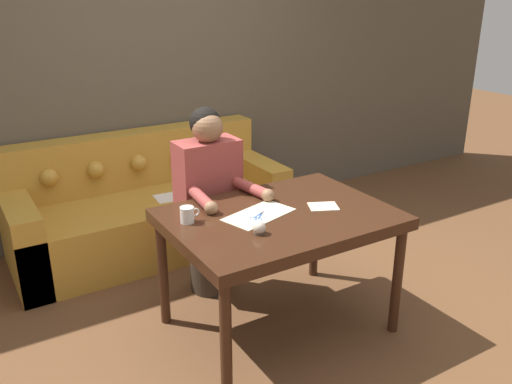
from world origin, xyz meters
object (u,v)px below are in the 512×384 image
mug (187,215)px  pin_cushion (259,228)px  dining_table (279,226)px  couch (148,209)px  person (209,203)px  scissors (260,215)px

mug → pin_cushion: mug is taller
dining_table → couch: bearing=100.2°
dining_table → person: bearing=103.7°
person → pin_cushion: size_ratio=17.74×
person → mug: size_ratio=11.22×
mug → pin_cushion: size_ratio=1.58×
dining_table → scissors: (-0.11, 0.03, 0.08)m
scissors → pin_cushion: (-0.13, -0.20, 0.03)m
couch → scissors: couch is taller
person → scissors: 0.58m
dining_table → person: size_ratio=1.00×
dining_table → person: (-0.15, 0.60, -0.04)m
mug → pin_cushion: bearing=-51.9°
dining_table → pin_cushion: bearing=-144.8°
couch → pin_cushion: couch is taller
scissors → couch: bearing=96.0°
person → scissors: size_ratio=5.72×
person → couch: bearing=97.7°
dining_table → scissors: size_ratio=5.70×
pin_cushion → scissors: bearing=57.5°
person → pin_cushion: bearing=-97.0°
couch → person: (0.12, -0.86, 0.33)m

